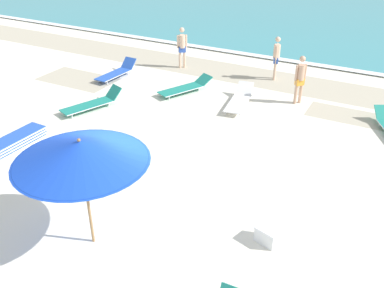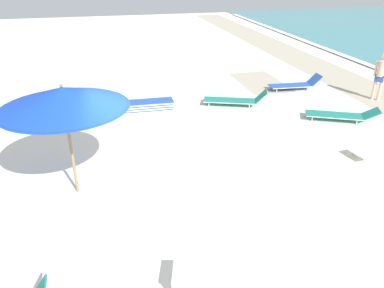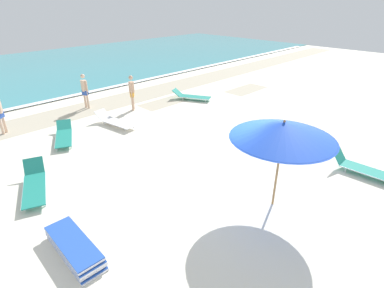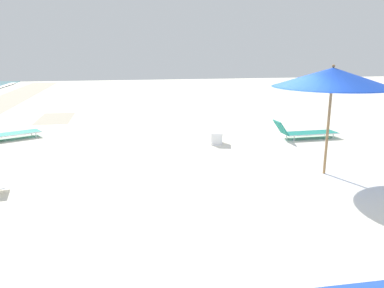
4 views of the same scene
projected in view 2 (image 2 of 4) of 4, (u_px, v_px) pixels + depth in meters
ground_plane at (156, 187)px, 8.78m from camera, size 60.00×60.00×0.16m
beach_umbrella at (63, 98)px, 7.48m from camera, size 2.65×2.65×2.51m
lounger_stack at (146, 106)px, 12.96m from camera, size 0.66×1.91×0.32m
sun_lounger_under_umbrella at (236, 100)px, 13.37m from camera, size 1.36×2.29×0.58m
sun_lounger_beside_umbrella at (295, 84)px, 15.02m from camera, size 0.74×2.10×0.57m
sun_lounger_near_water_right at (341, 115)px, 12.10m from camera, size 1.50×2.28×0.46m
beachgoer_strolling_adult at (380, 74)px, 13.57m from camera, size 0.36×0.33×1.76m
cooler_box at (184, 280)px, 5.88m from camera, size 0.58×0.48×0.37m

